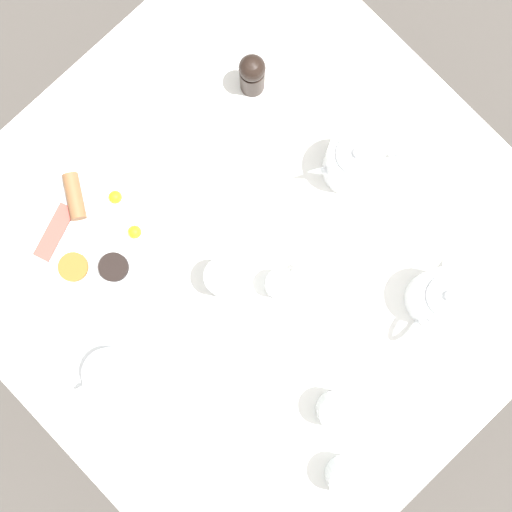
% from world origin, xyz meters
% --- Properties ---
extents(ground_plane, '(8.00, 8.00, 0.00)m').
position_xyz_m(ground_plane, '(0.00, 0.00, 0.00)').
color(ground_plane, '#4C4742').
extents(table, '(0.99, 1.02, 0.72)m').
position_xyz_m(table, '(0.00, 0.00, 0.65)').
color(table, white).
rests_on(table, ground_plane).
extents(breakfast_plate, '(0.29, 0.29, 0.04)m').
position_xyz_m(breakfast_plate, '(-0.18, 0.24, 0.72)').
color(breakfast_plate, white).
rests_on(breakfast_plate, table).
extents(teapot_near, '(0.18, 0.11, 0.14)m').
position_xyz_m(teapot_near, '(0.24, -0.01, 0.77)').
color(teapot_near, white).
rests_on(teapot_near, table).
extents(teapot_far, '(0.19, 0.10, 0.14)m').
position_xyz_m(teapot_far, '(0.18, -0.28, 0.77)').
color(teapot_far, white).
rests_on(teapot_far, table).
extents(teacup_with_saucer_left, '(0.15, 0.15, 0.06)m').
position_xyz_m(teacup_with_saucer_left, '(-0.34, 0.03, 0.74)').
color(teacup_with_saucer_left, white).
rests_on(teacup_with_saucer_left, table).
extents(water_glass_tall, '(0.07, 0.07, 0.09)m').
position_xyz_m(water_glass_tall, '(-0.16, -0.39, 0.76)').
color(water_glass_tall, white).
rests_on(water_glass_tall, table).
extents(water_glass_short, '(0.07, 0.07, 0.09)m').
position_xyz_m(water_glass_short, '(-0.09, -0.30, 0.76)').
color(water_glass_short, white).
rests_on(water_glass_short, table).
extents(wine_glass_spare, '(0.07, 0.07, 0.09)m').
position_xyz_m(wine_glass_spare, '(-0.07, 0.01, 0.76)').
color(wine_glass_spare, white).
rests_on(wine_glass_spare, table).
extents(creamer_jug, '(0.08, 0.05, 0.07)m').
position_xyz_m(creamer_jug, '(-0.00, -0.07, 0.75)').
color(creamer_jug, white).
rests_on(creamer_jug, table).
extents(salt_grinder, '(0.05, 0.05, 0.12)m').
position_xyz_m(salt_grinder, '(0.22, 0.24, 0.78)').
color(salt_grinder, black).
rests_on(salt_grinder, table).
extents(napkin_folded, '(0.15, 0.18, 0.01)m').
position_xyz_m(napkin_folded, '(-0.19, -0.15, 0.72)').
color(napkin_folded, white).
rests_on(napkin_folded, table).
extents(fork_by_plate, '(0.10, 0.17, 0.00)m').
position_xyz_m(fork_by_plate, '(0.34, 0.32, 0.72)').
color(fork_by_plate, silver).
rests_on(fork_by_plate, table).
extents(knife_by_plate, '(0.20, 0.05, 0.00)m').
position_xyz_m(knife_by_plate, '(0.09, 0.34, 0.72)').
color(knife_by_plate, silver).
rests_on(knife_by_plate, table).
extents(spoon_for_tea, '(0.15, 0.06, 0.00)m').
position_xyz_m(spoon_for_tea, '(0.06, 0.11, 0.72)').
color(spoon_for_tea, silver).
rests_on(spoon_for_tea, table).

